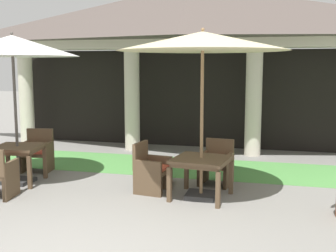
# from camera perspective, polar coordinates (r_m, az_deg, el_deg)

# --- Properties ---
(background_pavilion) EXTENTS (10.87, 2.42, 4.30)m
(background_pavilion) POSITION_cam_1_polar(r_m,az_deg,el_deg) (11.26, 3.20, 13.11)
(background_pavilion) COLOR beige
(background_pavilion) RESTS_ON ground
(lawn_strip) EXTENTS (12.67, 1.94, 0.01)m
(lawn_strip) POSITION_cam_1_polar(r_m,az_deg,el_deg) (9.74, 1.00, -5.39)
(lawn_strip) COLOR #519347
(lawn_strip) RESTS_ON ground
(patio_table_near_foreground) EXTENTS (1.03, 1.03, 0.70)m
(patio_table_near_foreground) POSITION_cam_1_polar(r_m,az_deg,el_deg) (7.36, 4.46, -4.99)
(patio_table_near_foreground) COLOR brown
(patio_table_near_foreground) RESTS_ON ground
(patio_umbrella_near_foreground) EXTENTS (2.85, 2.85, 2.88)m
(patio_umbrella_near_foreground) POSITION_cam_1_polar(r_m,az_deg,el_deg) (7.18, 4.64, 11.02)
(patio_umbrella_near_foreground) COLOR #2D2D2D
(patio_umbrella_near_foreground) RESTS_ON ground
(patio_chair_near_foreground_west) EXTENTS (0.62, 0.62, 0.90)m
(patio_chair_near_foreground_west) POSITION_cam_1_polar(r_m,az_deg,el_deg) (7.74, -2.28, -5.92)
(patio_chair_near_foreground_west) COLOR brown
(patio_chair_near_foreground_west) RESTS_ON ground
(patio_chair_near_foreground_north) EXTENTS (0.65, 0.66, 0.85)m
(patio_chair_near_foreground_north) POSITION_cam_1_polar(r_m,az_deg,el_deg) (8.29, 6.48, -5.10)
(patio_chair_near_foreground_north) COLOR brown
(patio_chair_near_foreground_north) RESTS_ON ground
(patio_table_mid_left) EXTENTS (0.97, 0.97, 0.73)m
(patio_table_mid_left) POSITION_cam_1_polar(r_m,az_deg,el_deg) (8.76, -19.43, -3.20)
(patio_table_mid_left) COLOR brown
(patio_table_mid_left) RESTS_ON ground
(patio_umbrella_mid_left) EXTENTS (2.47, 2.47, 2.89)m
(patio_umbrella_mid_left) POSITION_cam_1_polar(r_m,az_deg,el_deg) (8.61, -20.05, 9.87)
(patio_umbrella_mid_left) COLOR #2D2D2D
(patio_umbrella_mid_left) RESTS_ON ground
(patio_chair_mid_left_north) EXTENTS (0.68, 0.61, 0.90)m
(patio_chair_mid_left_north) POSITION_cam_1_polar(r_m,az_deg,el_deg) (9.67, -17.04, -3.40)
(patio_chair_mid_left_north) COLOR brown
(patio_chair_mid_left_north) RESTS_ON ground
(terracotta_urn) EXTENTS (0.34, 0.34, 0.43)m
(terracotta_urn) POSITION_cam_1_polar(r_m,az_deg,el_deg) (8.36, -0.54, -6.42)
(terracotta_urn) COLOR #9E5633
(terracotta_urn) RESTS_ON ground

